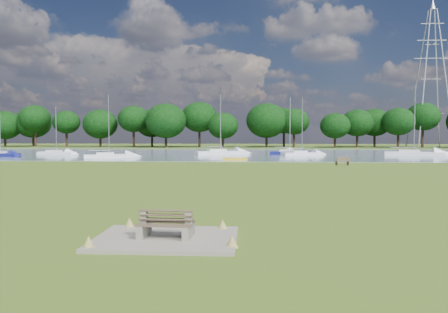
# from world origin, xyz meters

# --- Properties ---
(ground) EXTENTS (220.00, 220.00, 0.00)m
(ground) POSITION_xyz_m (0.00, 0.00, 0.00)
(ground) COLOR #556A24
(river) EXTENTS (220.00, 40.00, 0.10)m
(river) POSITION_xyz_m (0.00, 42.00, 0.00)
(river) COLOR gray
(river) RESTS_ON ground
(far_bank) EXTENTS (220.00, 20.00, 0.40)m
(far_bank) POSITION_xyz_m (0.00, 72.00, 0.00)
(far_bank) COLOR #4C6626
(far_bank) RESTS_ON ground
(concrete_pad) EXTENTS (4.20, 3.20, 0.10)m
(concrete_pad) POSITION_xyz_m (0.00, -14.00, 0.05)
(concrete_pad) COLOR gray
(concrete_pad) RESTS_ON ground
(bench_pair) EXTENTS (1.68, 1.06, 0.88)m
(bench_pair) POSITION_xyz_m (0.00, -14.00, 0.46)
(bench_pair) COLOR gray
(bench_pair) RESTS_ON concrete_pad
(riverbank_bench) EXTENTS (1.47, 0.77, 0.87)m
(riverbank_bench) POSITION_xyz_m (11.70, 17.37, 0.44)
(riverbank_bench) COLOR brown
(riverbank_bench) RESTS_ON ground
(kayak) EXTENTS (2.96, 0.98, 0.29)m
(kayak) POSITION_xyz_m (0.68, 24.79, 0.20)
(kayak) COLOR yellow
(kayak) RESTS_ON river
(pylon) EXTENTS (7.31, 5.12, 31.44)m
(pylon) POSITION_xyz_m (41.11, 70.00, 19.83)
(pylon) COLOR #AFB0B1
(pylon) RESTS_ON far_bank
(tree_line) EXTENTS (158.52, 8.38, 10.14)m
(tree_line) POSITION_xyz_m (8.34, 68.00, 6.02)
(tree_line) COLOR black
(tree_line) RESTS_ON far_bank
(sailboat_0) EXTENTS (8.16, 4.48, 10.03)m
(sailboat_0) POSITION_xyz_m (25.87, 37.47, 0.52)
(sailboat_0) COLOR white
(sailboat_0) RESTS_ON river
(sailboat_1) EXTENTS (7.69, 4.80, 8.85)m
(sailboat_1) POSITION_xyz_m (-2.00, 37.66, 0.55)
(sailboat_1) COLOR white
(sailboat_1) RESTS_ON river
(sailboat_2) EXTENTS (6.46, 3.83, 8.15)m
(sailboat_2) POSITION_xyz_m (-15.87, 28.74, 0.46)
(sailboat_2) COLOR white
(sailboat_2) RESTS_ON river
(sailboat_4) EXTENTS (5.68, 2.89, 8.45)m
(sailboat_4) POSITION_xyz_m (-31.26, 30.17, 0.53)
(sailboat_4) COLOR navy
(sailboat_4) RESTS_ON river
(sailboat_5) EXTENTS (5.84, 2.77, 8.33)m
(sailboat_5) POSITION_xyz_m (8.15, 37.04, 0.55)
(sailboat_5) COLOR navy
(sailboat_5) RESTS_ON river
(sailboat_6) EXTENTS (6.16, 3.66, 8.31)m
(sailboat_6) POSITION_xyz_m (9.78, 36.03, 0.48)
(sailboat_6) COLOR white
(sailboat_6) RESTS_ON river
(sailboat_8) EXTENTS (5.97, 2.88, 7.03)m
(sailboat_8) POSITION_xyz_m (-26.11, 35.91, 0.46)
(sailboat_8) COLOR white
(sailboat_8) RESTS_ON river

